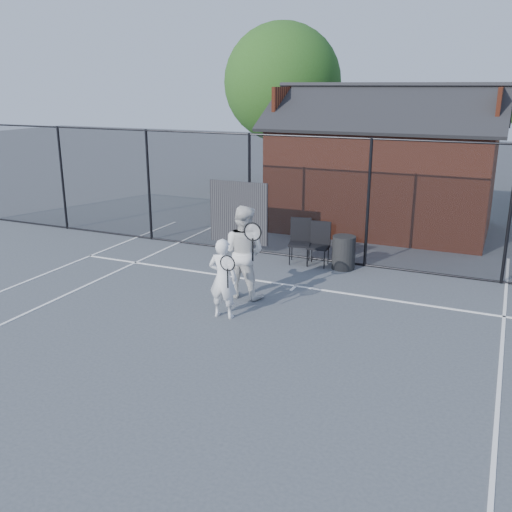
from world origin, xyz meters
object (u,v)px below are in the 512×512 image
at_px(player_front, 223,278).
at_px(waste_bin, 344,253).
at_px(clubhouse, 383,174).
at_px(player_back, 243,252).
at_px(chair_left, 318,245).
at_px(chair_right, 300,242).

xyz_separation_m(player_front, waste_bin, (1.24, 3.70, -0.36)).
bearing_deg(clubhouse, player_back, -100.32).
height_order(chair_left, waste_bin, chair_left).
bearing_deg(clubhouse, chair_left, -96.91).
bearing_deg(chair_right, clubhouse, 64.15).
bearing_deg(clubhouse, waste_bin, -88.88).
relative_size(clubhouse, player_front, 4.35).
relative_size(chair_left, chair_right, 0.96).
height_order(player_front, waste_bin, player_front).
xyz_separation_m(clubhouse, player_back, (-1.27, -6.97, -0.67)).
relative_size(clubhouse, waste_bin, 8.32).
bearing_deg(player_front, waste_bin, 71.53).
bearing_deg(player_back, clubhouse, 79.68).
xyz_separation_m(chair_left, chair_right, (-0.47, 0.00, 0.02)).
height_order(clubhouse, waste_bin, clubhouse).
bearing_deg(player_back, chair_right, 84.00).
relative_size(player_back, chair_left, 1.86).
relative_size(chair_left, waste_bin, 1.29).
height_order(player_front, chair_left, player_front).
relative_size(player_back, waste_bin, 2.40).
relative_size(clubhouse, chair_left, 6.45).
bearing_deg(waste_bin, chair_left, 180.00).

